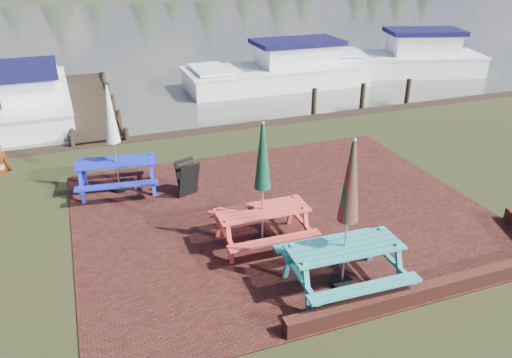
{
  "coord_description": "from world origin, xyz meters",
  "views": [
    {
      "loc": [
        -3.99,
        -8.03,
        5.51
      ],
      "look_at": [
        -0.65,
        0.96,
        1.0
      ],
      "focal_mm": 35.0,
      "sensor_mm": 36.0,
      "label": 1
    }
  ],
  "objects": [
    {
      "name": "paving",
      "position": [
        0.0,
        1.0,
        0.01
      ],
      "size": [
        9.0,
        7.5,
        0.02
      ],
      "primitive_type": "cube",
      "color": "black",
      "rests_on": "ground"
    },
    {
      "name": "boat_far",
      "position": [
        11.23,
        12.1,
        0.49
      ],
      "size": [
        7.83,
        4.63,
        2.31
      ],
      "rotation": [
        0.0,
        0.0,
        1.28
      ],
      "color": "white",
      "rests_on": "ground"
    },
    {
      "name": "picnic_table_red",
      "position": [
        -0.85,
        0.04,
        0.9
      ],
      "size": [
        1.87,
        1.67,
        2.56
      ],
      "rotation": [
        0.0,
        0.0,
        -0.02
      ],
      "color": "#E04439",
      "rests_on": "ground"
    },
    {
      "name": "ground",
      "position": [
        0.0,
        0.0,
        0.0
      ],
      "size": [
        120.0,
        120.0,
        0.0
      ],
      "primitive_type": "plane",
      "color": "black",
      "rests_on": "ground"
    },
    {
      "name": "picnic_table_blue",
      "position": [
        -3.31,
        3.49,
        0.92
      ],
      "size": [
        2.09,
        1.91,
        2.62
      ],
      "rotation": [
        0.0,
        0.0,
        -0.13
      ],
      "color": "#1924BB",
      "rests_on": "ground"
    },
    {
      "name": "brick_wall",
      "position": [
        2.15,
        -2.42,
        0.15
      ],
      "size": [
        6.21,
        1.79,
        0.3
      ],
      "color": "#4C1E16",
      "rests_on": "ground"
    },
    {
      "name": "picnic_table_teal",
      "position": [
        -0.04,
        -1.78,
        0.97
      ],
      "size": [
        2.05,
        1.84,
        2.77
      ],
      "rotation": [
        0.0,
        0.0,
        -0.03
      ],
      "color": "teal",
      "rests_on": "ground"
    },
    {
      "name": "chalkboard",
      "position": [
        -1.76,
        2.69,
        0.44
      ],
      "size": [
        0.57,
        0.67,
        0.85
      ],
      "rotation": [
        0.0,
        0.0,
        0.36
      ],
      "color": "black",
      "rests_on": "ground"
    },
    {
      "name": "boat_jetty",
      "position": [
        -5.45,
        11.51,
        0.43
      ],
      "size": [
        2.66,
        7.29,
        2.1
      ],
      "rotation": [
        0.0,
        0.0,
        0.03
      ],
      "color": "white",
      "rests_on": "ground"
    },
    {
      "name": "water",
      "position": [
        0.0,
        37.0,
        0.0
      ],
      "size": [
        120.0,
        60.0,
        0.02
      ],
      "primitive_type": "cube",
      "color": "#47463D",
      "rests_on": "ground"
    },
    {
      "name": "jetty",
      "position": [
        -3.5,
        11.28,
        0.11
      ],
      "size": [
        1.76,
        9.08,
        1.0
      ],
      "color": "black",
      "rests_on": "ground"
    },
    {
      "name": "boat_near",
      "position": [
        4.6,
        12.02,
        0.45
      ],
      "size": [
        8.05,
        2.82,
        2.17
      ],
      "rotation": [
        0.0,
        0.0,
        1.57
      ],
      "color": "white",
      "rests_on": "ground"
    }
  ]
}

